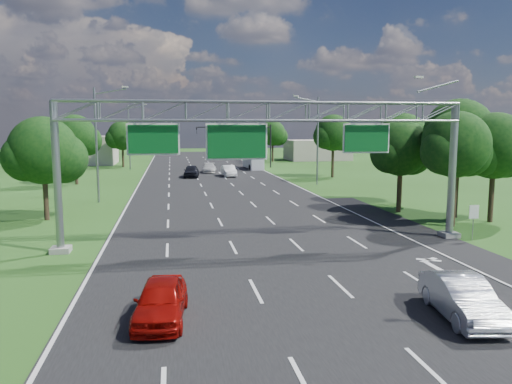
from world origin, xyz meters
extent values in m
plane|color=#254C16|center=(0.00, 30.00, 0.00)|extent=(220.00, 220.00, 0.00)
cube|color=black|center=(0.00, 30.00, 0.00)|extent=(18.00, 180.00, 0.02)
cube|color=black|center=(10.20, 14.00, 0.00)|extent=(3.00, 30.00, 0.02)
cube|color=gray|center=(11.50, 12.00, 0.15)|extent=(1.00, 1.00, 0.30)
cylinder|color=gray|center=(11.50, 12.00, 4.00)|extent=(0.44, 0.44, 8.00)
cube|color=gray|center=(-11.00, 12.00, 0.15)|extent=(1.00, 1.00, 0.30)
cylinder|color=gray|center=(-11.00, 12.00, 4.00)|extent=(0.40, 0.40, 8.00)
cylinder|color=gray|center=(10.30, 12.00, 9.00)|extent=(2.54, 0.12, 0.79)
cube|color=beige|center=(9.10, 12.00, 9.50)|extent=(0.50, 0.22, 0.12)
cube|color=white|center=(-6.00, 11.98, 6.00)|extent=(2.80, 0.05, 1.70)
cube|color=#0A501D|center=(-6.00, 11.92, 6.00)|extent=(2.62, 0.05, 1.52)
cube|color=white|center=(-1.50, 11.98, 5.85)|extent=(3.40, 0.05, 2.00)
cube|color=#0A501D|center=(-1.50, 11.92, 5.85)|extent=(3.22, 0.05, 1.82)
cube|color=white|center=(6.00, 11.98, 6.00)|extent=(2.80, 0.05, 1.70)
cube|color=#0A501D|center=(6.00, 11.92, 6.00)|extent=(2.62, 0.05, 1.52)
cylinder|color=gray|center=(12.40, 11.00, 1.00)|extent=(0.06, 0.06, 2.00)
cube|color=white|center=(12.40, 10.97, 1.70)|extent=(0.60, 0.04, 0.80)
cylinder|color=black|center=(11.00, 65.00, 3.50)|extent=(0.24, 0.24, 7.00)
cylinder|color=black|center=(5.00, 65.00, 6.60)|extent=(12.00, 0.18, 0.18)
imported|color=black|center=(-1.00, 65.00, 6.05)|extent=(0.18, 0.22, 1.10)
imported|color=black|center=(4.00, 65.00, 6.05)|extent=(0.18, 0.22, 1.10)
imported|color=black|center=(9.00, 65.00, 6.05)|extent=(0.18, 0.22, 1.10)
cylinder|color=gray|center=(-11.50, 30.00, 5.00)|extent=(0.20, 0.20, 10.00)
cylinder|color=gray|center=(-10.20, 30.00, 9.70)|extent=(2.78, 0.12, 0.60)
cube|color=beige|center=(-8.90, 30.00, 10.10)|extent=(0.55, 0.22, 0.12)
cylinder|color=gray|center=(-11.50, 65.00, 5.00)|extent=(0.20, 0.20, 10.00)
cylinder|color=gray|center=(-10.20, 65.00, 9.70)|extent=(2.78, 0.12, 0.60)
cube|color=beige|center=(-8.90, 65.00, 10.10)|extent=(0.55, 0.22, 0.12)
cylinder|color=gray|center=(11.50, 40.00, 5.00)|extent=(0.20, 0.20, 10.00)
cylinder|color=gray|center=(10.20, 40.00, 9.70)|extent=(2.78, 0.12, 0.60)
cube|color=beige|center=(8.90, 40.00, 10.10)|extent=(0.55, 0.22, 0.12)
cylinder|color=#2D2116|center=(13.50, 15.00, 1.87)|extent=(0.36, 0.36, 3.74)
sphere|color=black|center=(13.50, 15.00, 5.50)|extent=(4.40, 4.40, 4.40)
sphere|color=black|center=(14.60, 15.40, 4.95)|extent=(3.30, 3.30, 3.30)
sphere|color=black|center=(12.51, 14.70, 5.06)|extent=(3.08, 3.08, 3.08)
cylinder|color=#2D2116|center=(15.50, 18.00, 2.09)|extent=(0.36, 0.36, 4.18)
sphere|color=black|center=(15.50, 18.00, 6.18)|extent=(5.00, 5.00, 5.00)
sphere|color=black|center=(16.75, 18.40, 5.55)|extent=(3.75, 3.75, 3.75)
sphere|color=black|center=(14.38, 17.70, 5.68)|extent=(3.50, 3.50, 3.50)
cylinder|color=#2D2116|center=(12.50, 21.00, 1.65)|extent=(0.36, 0.36, 3.30)
sphere|color=black|center=(12.50, 21.00, 5.06)|extent=(4.40, 4.40, 4.40)
sphere|color=black|center=(13.60, 21.40, 4.51)|extent=(3.30, 3.30, 3.30)
sphere|color=black|center=(11.51, 20.70, 4.62)|extent=(3.08, 3.08, 3.08)
cylinder|color=#2D2116|center=(17.00, 16.00, 1.76)|extent=(0.36, 0.36, 3.52)
sphere|color=black|center=(17.00, 16.00, 5.36)|extent=(4.60, 4.60, 4.60)
sphere|color=black|center=(18.15, 16.40, 4.79)|extent=(3.45, 3.45, 3.45)
sphere|color=black|center=(15.96, 15.70, 4.90)|extent=(3.22, 3.22, 3.22)
cylinder|color=#2D2116|center=(14.50, 25.00, 1.76)|extent=(0.36, 0.36, 3.52)
sphere|color=black|center=(14.50, 25.00, 5.44)|extent=(4.80, 4.80, 4.80)
sphere|color=black|center=(15.70, 25.40, 4.84)|extent=(3.60, 3.60, 3.60)
sphere|color=black|center=(13.42, 24.70, 4.96)|extent=(3.36, 3.36, 3.36)
cylinder|color=#2D2116|center=(-14.00, 22.00, 1.54)|extent=(0.36, 0.36, 3.08)
sphere|color=black|center=(-14.00, 22.00, 5.00)|extent=(4.80, 4.80, 4.80)
sphere|color=black|center=(-12.80, 22.40, 4.40)|extent=(3.60, 3.60, 3.60)
sphere|color=black|center=(-15.08, 21.70, 4.52)|extent=(3.36, 3.36, 3.36)
cylinder|color=#2D2116|center=(-16.00, 45.00, 1.87)|extent=(0.36, 0.36, 3.74)
sphere|color=black|center=(-16.00, 45.00, 5.66)|extent=(4.80, 4.80, 4.80)
sphere|color=black|center=(-14.80, 45.40, 5.06)|extent=(3.60, 3.60, 3.60)
sphere|color=black|center=(-17.08, 44.70, 5.18)|extent=(3.36, 3.36, 3.36)
cylinder|color=#2D2116|center=(-13.00, 70.00, 1.65)|extent=(0.36, 0.36, 3.30)
sphere|color=black|center=(-13.00, 70.00, 5.22)|extent=(4.80, 4.80, 4.80)
sphere|color=black|center=(-11.80, 70.40, 4.62)|extent=(3.60, 3.60, 3.60)
sphere|color=black|center=(-14.08, 69.70, 4.74)|extent=(3.36, 3.36, 3.36)
cylinder|color=#2D2116|center=(16.00, 48.00, 1.98)|extent=(0.36, 0.36, 3.96)
sphere|color=black|center=(16.00, 48.00, 5.88)|extent=(4.80, 4.80, 4.80)
sphere|color=black|center=(17.20, 48.40, 5.28)|extent=(3.60, 3.60, 3.60)
sphere|color=black|center=(14.92, 47.70, 5.40)|extent=(3.36, 3.36, 3.36)
cylinder|color=#2D2116|center=(14.00, 78.00, 1.76)|extent=(0.36, 0.36, 3.52)
sphere|color=black|center=(14.00, 78.00, 5.44)|extent=(4.80, 4.80, 4.80)
sphere|color=black|center=(15.20, 78.40, 4.84)|extent=(3.60, 3.60, 3.60)
sphere|color=black|center=(12.92, 77.70, 4.96)|extent=(3.36, 3.36, 3.36)
cube|color=#ADA291|center=(-22.00, 78.00, 2.50)|extent=(14.00, 10.00, 5.00)
cube|color=#ADA291|center=(24.00, 82.00, 2.00)|extent=(12.00, 9.00, 4.00)
imported|color=#950B06|center=(-5.54, 1.54, 0.71)|extent=(2.08, 4.33, 1.43)
imported|color=silver|center=(4.84, -0.02, 0.74)|extent=(2.14, 4.63, 1.47)
imported|color=#B8B8B8|center=(0.37, 57.69, 0.66)|extent=(2.33, 4.72, 1.32)
imported|color=black|center=(-2.50, 51.05, 0.81)|extent=(2.32, 4.90, 1.62)
imported|color=silver|center=(2.53, 51.38, 0.74)|extent=(1.80, 4.57, 1.48)
cube|color=white|center=(7.83, 63.93, 1.45)|extent=(2.55, 5.45, 2.64)
cube|color=silver|center=(7.83, 60.24, 0.97)|extent=(2.18, 2.10, 1.94)
cylinder|color=black|center=(6.86, 60.41, 0.44)|extent=(0.31, 0.88, 0.88)
cylinder|color=black|center=(8.80, 60.41, 0.44)|extent=(0.31, 0.88, 0.88)
cylinder|color=black|center=(6.86, 65.70, 0.44)|extent=(0.31, 0.88, 0.88)
cylinder|color=black|center=(8.80, 65.70, 0.44)|extent=(0.31, 0.88, 0.88)
camera|label=1|loc=(-5.07, -15.34, 6.66)|focal=35.00mm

